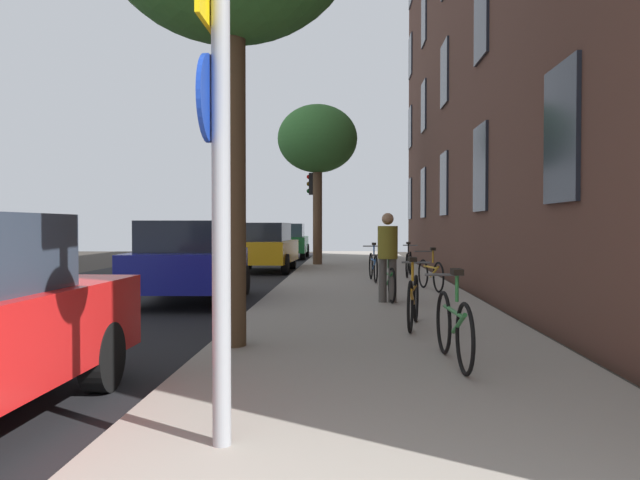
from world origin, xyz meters
TOP-DOWN VIEW (x-y plane):
  - ground_plane at (-2.40, 15.00)m, footprint 41.80×41.80m
  - road_asphalt at (-4.50, 15.00)m, footprint 7.00×38.00m
  - sidewalk at (1.10, 15.00)m, footprint 4.20×38.00m
  - sign_post at (-0.17, 2.68)m, footprint 0.15×0.60m
  - traffic_light at (-0.59, 22.03)m, footprint 0.43×0.24m
  - tree_far at (-0.45, 21.91)m, footprint 2.92×2.92m
  - bicycle_0 at (1.75, 5.16)m, footprint 0.42×1.71m
  - bicycle_1 at (1.58, 7.51)m, footprint 0.47×1.67m
  - bicycle_2 at (1.41, 10.73)m, footprint 0.42×1.67m
  - bicycle_3 at (2.48, 12.62)m, footprint 0.50×1.65m
  - bicycle_4 at (1.31, 14.84)m, footprint 0.42×1.79m
  - bicycle_5 at (2.37, 16.42)m, footprint 0.47×1.74m
  - pedestrian_0 at (1.40, 10.39)m, footprint 0.47×0.47m
  - car_1 at (-2.51, 11.28)m, footprint 2.07×4.02m
  - car_2 at (-2.08, 19.61)m, footprint 1.89×4.00m
  - car_3 at (-2.12, 27.95)m, footprint 1.83×4.00m

SIDE VIEW (x-z plane):
  - ground_plane at x=-2.40m, z-range 0.00..0.00m
  - road_asphalt at x=-4.50m, z-range 0.00..0.01m
  - sidewalk at x=1.10m, z-range 0.00..0.12m
  - bicycle_3 at x=2.48m, z-range 0.02..0.96m
  - bicycle_2 at x=1.41m, z-range 0.02..0.96m
  - bicycle_5 at x=2.37m, z-range 0.02..0.98m
  - bicycle_1 at x=1.58m, z-range 0.01..1.00m
  - bicycle_0 at x=1.75m, z-range 0.01..1.00m
  - bicycle_4 at x=1.31m, z-range 0.01..1.00m
  - car_2 at x=-2.08m, z-range 0.03..1.65m
  - car_3 at x=-2.12m, z-range 0.03..1.65m
  - car_1 at x=-2.51m, z-range 0.03..1.65m
  - pedestrian_0 at x=1.40m, z-range 0.24..1.89m
  - sign_post at x=-0.17m, z-range 0.36..3.63m
  - traffic_light at x=-0.59m, z-range 0.76..4.16m
  - tree_far at x=-0.45m, z-range 1.75..7.59m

